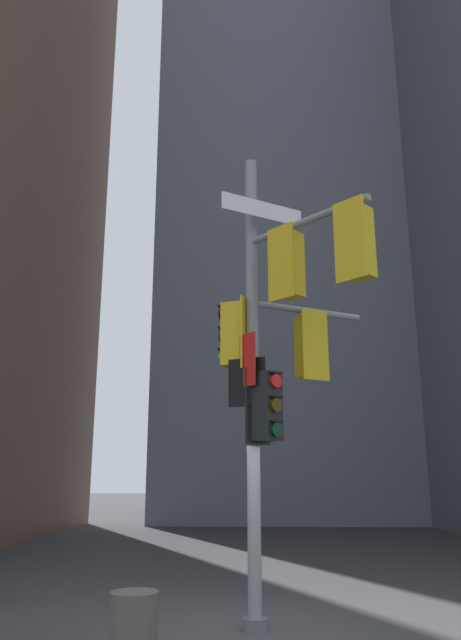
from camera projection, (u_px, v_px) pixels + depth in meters
ground at (255, 631)px, 8.18m from camera, size 120.00×120.00×0.00m
building_mid_block at (296, 177)px, 36.21m from camera, size 14.60×14.60×39.18m
signal_pole_assembly at (279, 337)px, 8.97m from camera, size 2.39×2.74×7.15m
trash_bin at (133, 635)px, 6.32m from camera, size 0.52×0.52×0.86m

